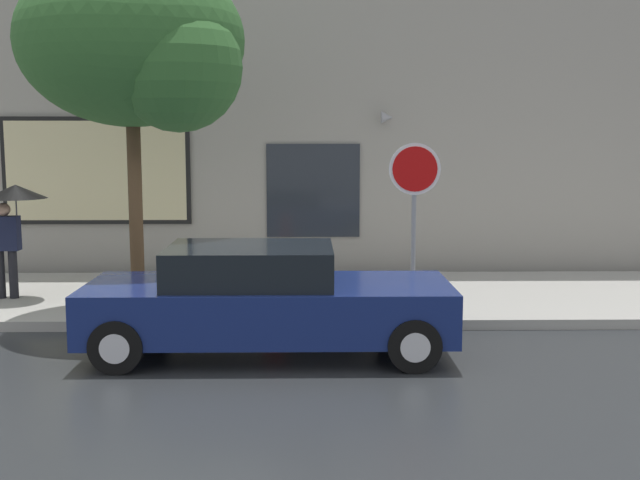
{
  "coord_description": "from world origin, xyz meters",
  "views": [
    {
      "loc": [
        1.72,
        -9.91,
        2.76
      ],
      "look_at": [
        1.9,
        1.8,
        1.2
      ],
      "focal_mm": 44.18,
      "sensor_mm": 36.0,
      "label": 1
    }
  ],
  "objects_px": {
    "fire_hydrant": "(274,280)",
    "stop_sign": "(414,193)",
    "pedestrian_with_umbrella": "(12,208)",
    "parked_car": "(265,301)",
    "street_tree": "(140,47)"
  },
  "relations": [
    {
      "from": "parked_car",
      "to": "stop_sign",
      "type": "xyz_separation_m",
      "value": [
        2.11,
        1.75,
        1.23
      ]
    },
    {
      "from": "fire_hydrant",
      "to": "pedestrian_with_umbrella",
      "type": "relative_size",
      "value": 0.43
    },
    {
      "from": "fire_hydrant",
      "to": "stop_sign",
      "type": "distance_m",
      "value": 2.55
    },
    {
      "from": "fire_hydrant",
      "to": "street_tree",
      "type": "bearing_deg",
      "value": -168.62
    },
    {
      "from": "parked_car",
      "to": "stop_sign",
      "type": "bearing_deg",
      "value": 39.61
    },
    {
      "from": "fire_hydrant",
      "to": "stop_sign",
      "type": "relative_size",
      "value": 0.32
    },
    {
      "from": "fire_hydrant",
      "to": "pedestrian_with_umbrella",
      "type": "xyz_separation_m",
      "value": [
        -4.18,
        0.58,
        1.07
      ]
    },
    {
      "from": "parked_car",
      "to": "fire_hydrant",
      "type": "xyz_separation_m",
      "value": [
        0.02,
        2.21,
        -0.15
      ]
    },
    {
      "from": "parked_car",
      "to": "stop_sign",
      "type": "distance_m",
      "value": 3.0
    },
    {
      "from": "pedestrian_with_umbrella",
      "to": "street_tree",
      "type": "distance_m",
      "value": 3.47
    },
    {
      "from": "fire_hydrant",
      "to": "stop_sign",
      "type": "bearing_deg",
      "value": -12.54
    },
    {
      "from": "pedestrian_with_umbrella",
      "to": "stop_sign",
      "type": "distance_m",
      "value": 6.37
    },
    {
      "from": "pedestrian_with_umbrella",
      "to": "stop_sign",
      "type": "bearing_deg",
      "value": -9.44
    },
    {
      "from": "parked_car",
      "to": "street_tree",
      "type": "height_order",
      "value": "street_tree"
    },
    {
      "from": "pedestrian_with_umbrella",
      "to": "stop_sign",
      "type": "height_order",
      "value": "stop_sign"
    }
  ]
}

